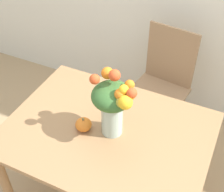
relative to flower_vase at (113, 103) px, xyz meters
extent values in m
cube|color=#9E754C|center=(-0.03, -0.01, -0.24)|extent=(1.19, 0.89, 0.03)
cylinder|color=#9E754C|center=(-0.57, -0.39, -0.60)|extent=(0.06, 0.06, 0.69)
cylinder|color=#9E754C|center=(-0.57, 0.38, -0.60)|extent=(0.06, 0.06, 0.69)
cylinder|color=#9E754C|center=(0.50, 0.38, -0.60)|extent=(0.06, 0.06, 0.69)
cylinder|color=#B2CCBC|center=(-0.01, 0.00, -0.11)|extent=(0.12, 0.12, 0.23)
cylinder|color=silver|center=(-0.01, 0.00, -0.16)|extent=(0.11, 0.11, 0.12)
cylinder|color=#38662D|center=(0.02, 0.00, -0.08)|extent=(0.01, 0.01, 0.27)
cylinder|color=#38662D|center=(0.00, 0.03, -0.08)|extent=(0.01, 0.01, 0.27)
cylinder|color=#38662D|center=(-0.03, 0.02, -0.08)|extent=(0.01, 0.00, 0.27)
cylinder|color=#38662D|center=(-0.03, -0.01, -0.08)|extent=(0.01, 0.01, 0.27)
cylinder|color=#38662D|center=(0.00, -0.02, -0.08)|extent=(0.01, 0.01, 0.27)
ellipsoid|color=#38662D|center=(-0.01, 0.00, 0.05)|extent=(0.22, 0.22, 0.13)
sphere|color=#D64C23|center=(-0.09, -0.03, 0.15)|extent=(0.06, 0.06, 0.06)
sphere|color=#AD9E33|center=(0.07, -0.06, 0.09)|extent=(0.06, 0.06, 0.06)
sphere|color=yellow|center=(0.10, -0.06, 0.10)|extent=(0.07, 0.07, 0.07)
sphere|color=orange|center=(0.07, 0.05, 0.12)|extent=(0.05, 0.05, 0.05)
sphere|color=yellow|center=(0.09, 0.02, 0.08)|extent=(0.06, 0.06, 0.06)
sphere|color=orange|center=(0.06, -0.04, 0.11)|extent=(0.06, 0.06, 0.06)
sphere|color=#D64C23|center=(0.11, -0.02, 0.13)|extent=(0.06, 0.06, 0.06)
sphere|color=orange|center=(-0.06, 0.06, 0.14)|extent=(0.07, 0.07, 0.07)
sphere|color=yellow|center=(0.07, -0.02, 0.14)|extent=(0.05, 0.05, 0.05)
sphere|color=#D64C23|center=(0.00, 0.02, 0.17)|extent=(0.06, 0.06, 0.06)
ellipsoid|color=orange|center=(-0.16, -0.06, -0.18)|extent=(0.10, 0.10, 0.08)
cylinder|color=brown|center=(-0.16, -0.06, -0.14)|extent=(0.01, 0.01, 0.02)
cube|color=#9E7A56|center=(0.05, 0.70, -0.48)|extent=(0.47, 0.47, 0.02)
cylinder|color=#9E7A56|center=(-0.14, 0.56, -0.71)|extent=(0.04, 0.04, 0.46)
cylinder|color=#9E7A56|center=(0.19, 0.51, -0.71)|extent=(0.04, 0.04, 0.46)
cylinder|color=#9E7A56|center=(-0.10, 0.89, -0.71)|extent=(0.04, 0.04, 0.46)
cylinder|color=#9E7A56|center=(0.24, 0.85, -0.71)|extent=(0.04, 0.04, 0.46)
cube|color=#9E7A56|center=(0.07, 0.90, -0.22)|extent=(0.40, 0.07, 0.49)
camera|label=1|loc=(0.52, -1.12, 1.14)|focal=50.00mm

